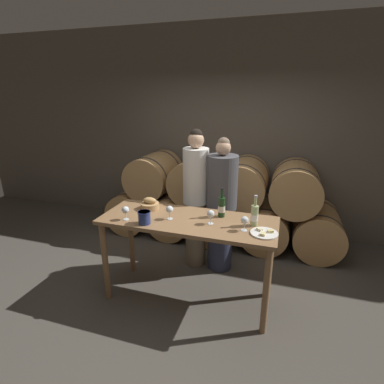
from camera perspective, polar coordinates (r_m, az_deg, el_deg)
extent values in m
plane|color=#4C473F|center=(3.60, -0.71, -19.22)|extent=(10.00, 10.00, 0.00)
cube|color=#60594F|center=(4.91, 7.04, 11.35)|extent=(10.00, 0.12, 3.20)
cylinder|color=tan|center=(5.18, -10.55, -2.94)|extent=(0.67, 0.89, 0.67)
cylinder|color=#2D2D33|center=(4.95, -12.08, -4.08)|extent=(0.68, 0.02, 0.68)
cylinder|color=#2D2D33|center=(5.41, -9.16, -1.90)|extent=(0.68, 0.02, 0.68)
cylinder|color=tan|center=(4.89, -3.10, -3.92)|extent=(0.67, 0.89, 0.67)
cylinder|color=#2D2D33|center=(4.65, -4.33, -5.20)|extent=(0.68, 0.02, 0.68)
cylinder|color=#2D2D33|center=(5.14, -1.98, -2.77)|extent=(0.68, 0.02, 0.68)
cylinder|color=tan|center=(4.71, 5.13, -4.92)|extent=(0.67, 0.89, 0.67)
cylinder|color=#2D2D33|center=(4.45, 4.32, -6.32)|extent=(0.68, 0.02, 0.68)
cylinder|color=#2D2D33|center=(4.96, 5.85, -3.67)|extent=(0.68, 0.02, 0.68)
cylinder|color=tan|center=(4.62, 13.87, -5.87)|extent=(0.67, 0.89, 0.67)
cylinder|color=#2D2D33|center=(4.37, 13.58, -7.36)|extent=(0.68, 0.02, 0.68)
cylinder|color=#2D2D33|center=(4.88, 14.12, -4.54)|extent=(0.68, 0.02, 0.68)
cylinder|color=tan|center=(4.65, 22.74, -6.69)|extent=(0.67, 0.89, 0.67)
cylinder|color=#2D2D33|center=(4.39, 23.00, -8.22)|extent=(0.68, 0.02, 0.68)
cylinder|color=#2D2D33|center=(4.91, 22.50, -5.32)|extent=(0.68, 0.02, 0.68)
cylinder|color=tan|center=(4.83, -7.21, 3.24)|extent=(0.67, 0.89, 0.67)
cylinder|color=#2D2D33|center=(4.59, -8.68, 2.34)|extent=(0.68, 0.02, 0.68)
cylinder|color=#2D2D33|center=(5.08, -5.88, 4.06)|extent=(0.68, 0.02, 0.68)
cylinder|color=tan|center=(4.59, 0.97, 2.55)|extent=(0.67, 0.89, 0.67)
cylinder|color=#2D2D33|center=(4.33, -0.11, 1.56)|extent=(0.68, 0.02, 0.68)
cylinder|color=#2D2D33|center=(4.85, 1.94, 3.44)|extent=(0.68, 0.02, 0.68)
cylinder|color=tan|center=(4.44, 9.86, 1.75)|extent=(0.67, 0.89, 0.67)
cylinder|color=#2D2D33|center=(4.17, 9.30, 0.67)|extent=(0.68, 0.02, 0.68)
cylinder|color=#2D2D33|center=(4.71, 10.36, 2.70)|extent=(0.68, 0.02, 0.68)
cylinder|color=tan|center=(4.41, 19.10, 0.86)|extent=(0.67, 0.89, 0.67)
cylinder|color=#2D2D33|center=(4.14, 19.14, -0.28)|extent=(0.68, 0.02, 0.68)
cylinder|color=#2D2D33|center=(4.69, 19.06, 1.87)|extent=(0.68, 0.02, 0.68)
cylinder|color=olive|center=(3.45, -16.19, -12.65)|extent=(0.06, 0.06, 0.92)
cylinder|color=olive|center=(2.98, 13.92, -18.00)|extent=(0.06, 0.06, 0.92)
cylinder|color=olive|center=(3.88, -11.52, -8.63)|extent=(0.06, 0.06, 0.92)
cylinder|color=olive|center=(3.46, 14.66, -12.44)|extent=(0.06, 0.06, 0.92)
cube|color=olive|center=(3.12, -0.78, -5.49)|extent=(1.82, 0.70, 0.04)
cylinder|color=#756651|center=(3.97, 0.68, -7.87)|extent=(0.26, 0.26, 0.87)
cylinder|color=silver|center=(3.69, 0.72, 3.05)|extent=(0.32, 0.32, 0.69)
sphere|color=tan|center=(3.60, 0.75, 9.85)|extent=(0.19, 0.19, 0.19)
sphere|color=black|center=(3.60, 0.81, 10.72)|extent=(0.16, 0.16, 0.16)
cylinder|color=#2D334C|center=(3.91, 5.42, -8.74)|extent=(0.31, 0.31, 0.84)
cylinder|color=#4C4C51|center=(3.63, 5.77, 1.83)|extent=(0.37, 0.37, 0.66)
sphere|color=tan|center=(3.53, 5.99, 8.36)|extent=(0.18, 0.18, 0.18)
sphere|color=#75604C|center=(3.53, 6.06, 9.17)|extent=(0.15, 0.15, 0.15)
cylinder|color=#193819|center=(3.14, 5.66, -2.92)|extent=(0.07, 0.07, 0.21)
cylinder|color=#193819|center=(3.09, 5.74, -0.38)|extent=(0.03, 0.03, 0.09)
cylinder|color=black|center=(3.07, 5.78, 0.56)|extent=(0.03, 0.03, 0.02)
cylinder|color=white|center=(3.15, 5.65, -3.20)|extent=(0.07, 0.07, 0.07)
cylinder|color=#ADBC7F|center=(2.98, 11.82, -4.46)|extent=(0.07, 0.07, 0.21)
cylinder|color=#ADBC7F|center=(2.93, 12.01, -1.83)|extent=(0.03, 0.03, 0.09)
cylinder|color=#B7B7BC|center=(2.91, 12.08, -0.84)|extent=(0.03, 0.03, 0.02)
cylinder|color=white|center=(2.99, 11.80, -4.75)|extent=(0.07, 0.07, 0.07)
cylinder|color=navy|center=(3.01, -9.07, -4.84)|extent=(0.12, 0.12, 0.13)
cylinder|color=navy|center=(2.99, -9.13, -3.80)|extent=(0.13, 0.13, 0.01)
cylinder|color=tan|center=(3.39, -8.02, -2.63)|extent=(0.21, 0.21, 0.07)
ellipsoid|color=tan|center=(3.37, -8.07, -1.62)|extent=(0.16, 0.09, 0.07)
cylinder|color=white|center=(2.87, 13.59, -7.65)|extent=(0.26, 0.26, 0.01)
cube|color=#E0CC7F|center=(2.88, 14.71, -7.24)|extent=(0.07, 0.06, 0.02)
cube|color=beige|center=(2.90, 12.76, -6.94)|extent=(0.07, 0.07, 0.02)
cube|color=beige|center=(2.81, 13.37, -7.80)|extent=(0.05, 0.06, 0.02)
cylinder|color=white|center=(3.17, -12.44, -5.11)|extent=(0.06, 0.06, 0.00)
cylinder|color=white|center=(3.15, -12.49, -4.49)|extent=(0.01, 0.01, 0.07)
sphere|color=white|center=(3.13, -12.58, -3.35)|extent=(0.08, 0.08, 0.08)
cylinder|color=white|center=(3.12, -4.25, -5.11)|extent=(0.06, 0.06, 0.00)
cylinder|color=white|center=(3.10, -4.26, -4.48)|extent=(0.01, 0.01, 0.07)
sphere|color=white|center=(3.07, -4.29, -3.32)|extent=(0.08, 0.08, 0.08)
cylinder|color=white|center=(3.00, 3.55, -6.02)|extent=(0.06, 0.06, 0.00)
cylinder|color=white|center=(2.99, 3.56, -5.37)|extent=(0.01, 0.01, 0.07)
sphere|color=white|center=(2.96, 3.59, -4.17)|extent=(0.08, 0.08, 0.08)
cylinder|color=white|center=(2.90, 9.88, -7.20)|extent=(0.06, 0.06, 0.00)
cylinder|color=white|center=(2.89, 9.92, -6.53)|extent=(0.01, 0.01, 0.07)
sphere|color=white|center=(2.86, 10.00, -5.31)|extent=(0.08, 0.08, 0.08)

